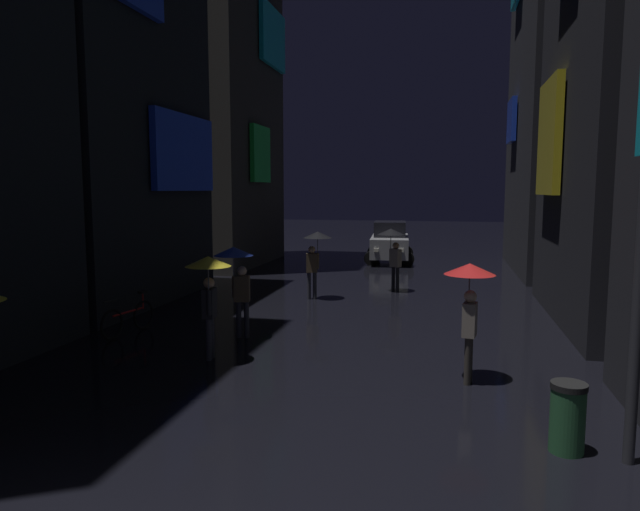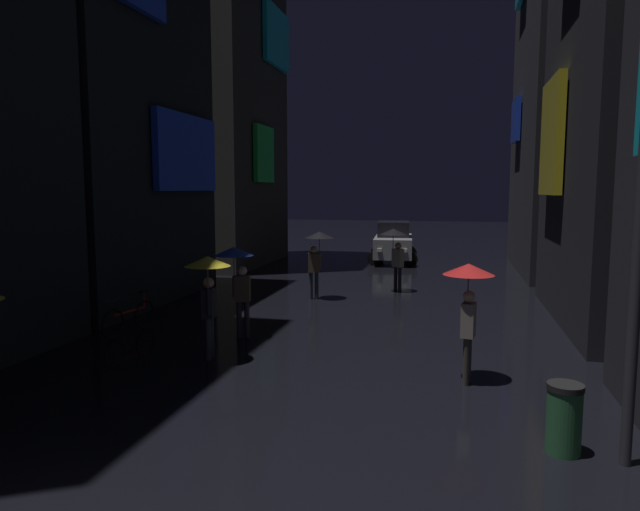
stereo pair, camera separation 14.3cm
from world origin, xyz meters
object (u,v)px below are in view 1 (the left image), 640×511
at_px(bicycle_parked_at_storefront, 129,318).
at_px(car_distant, 390,243).
at_px(pedestrian_foreground_right_red, 470,289).
at_px(trash_bin, 568,417).
at_px(pedestrian_midstreet_left_blue, 236,266).
at_px(pedestrian_midstreet_centre_black, 392,242).
at_px(pedestrian_near_crossing_yellow, 209,279).
at_px(pedestrian_far_right_black, 316,246).

bearing_deg(bicycle_parked_at_storefront, car_distant, 72.57).
xyz_separation_m(pedestrian_foreground_right_red, car_distant, (-3.03, 16.64, -0.74)).
xyz_separation_m(bicycle_parked_at_storefront, trash_bin, (8.90, -4.27, 0.08)).
bearing_deg(pedestrian_midstreet_left_blue, pedestrian_midstreet_centre_black, 66.89).
distance_m(pedestrian_midstreet_left_blue, car_distant, 14.88).
bearing_deg(trash_bin, pedestrian_midstreet_left_blue, 144.22).
bearing_deg(car_distant, pedestrian_midstreet_centre_black, -83.85).
xyz_separation_m(pedestrian_foreground_right_red, trash_bin, (1.17, -2.60, -1.20)).
xyz_separation_m(pedestrian_midstreet_left_blue, pedestrian_near_crossing_yellow, (0.11, -1.80, 0.00)).
bearing_deg(pedestrian_far_right_black, car_distant, 82.06).
height_order(pedestrian_midstreet_left_blue, pedestrian_midstreet_centre_black, same).
bearing_deg(pedestrian_near_crossing_yellow, pedestrian_midstreet_centre_black, 71.97).
xyz_separation_m(pedestrian_midstreet_left_blue, pedestrian_far_right_black, (0.71, 5.00, 0.00)).
bearing_deg(pedestrian_near_crossing_yellow, pedestrian_midstreet_left_blue, 93.38).
bearing_deg(trash_bin, bicycle_parked_at_storefront, 154.35).
xyz_separation_m(pedestrian_midstreet_left_blue, trash_bin, (6.27, -4.52, -1.20)).
bearing_deg(pedestrian_foreground_right_red, pedestrian_far_right_black, 122.32).
height_order(pedestrian_midstreet_centre_black, car_distant, pedestrian_midstreet_centre_black).
relative_size(pedestrian_near_crossing_yellow, car_distant, 0.50).
distance_m(pedestrian_midstreet_centre_black, pedestrian_near_crossing_yellow, 9.08).
relative_size(pedestrian_foreground_right_red, car_distant, 0.50).
height_order(pedestrian_foreground_right_red, trash_bin, pedestrian_foreground_right_red).
xyz_separation_m(car_distant, trash_bin, (4.20, -19.24, -0.46)).
bearing_deg(pedestrian_midstreet_centre_black, bicycle_parked_at_storefront, -128.10).
xyz_separation_m(pedestrian_far_right_black, trash_bin, (5.56, -9.52, -1.20)).
bearing_deg(pedestrian_midstreet_centre_black, pedestrian_far_right_black, -140.37).
relative_size(pedestrian_midstreet_centre_black, pedestrian_foreground_right_red, 1.00).
xyz_separation_m(pedestrian_midstreet_left_blue, car_distant, (2.07, 14.72, -0.74)).
height_order(pedestrian_midstreet_centre_black, trash_bin, pedestrian_midstreet_centre_black).
distance_m(pedestrian_near_crossing_yellow, trash_bin, 6.84).
distance_m(pedestrian_near_crossing_yellow, car_distant, 16.65).
height_order(bicycle_parked_at_storefront, trash_bin, bicycle_parked_at_storefront).
bearing_deg(pedestrian_midstreet_left_blue, bicycle_parked_at_storefront, -174.71).
height_order(pedestrian_midstreet_centre_black, pedestrian_foreground_right_red, same).
bearing_deg(car_distant, pedestrian_foreground_right_red, -79.69).
bearing_deg(pedestrian_midstreet_left_blue, car_distant, 82.01).
bearing_deg(pedestrian_midstreet_left_blue, pedestrian_foreground_right_red, -20.66).
relative_size(pedestrian_midstreet_left_blue, pedestrian_far_right_black, 1.00).
bearing_deg(pedestrian_midstreet_left_blue, trash_bin, -35.78).
xyz_separation_m(pedestrian_midstreet_left_blue, pedestrian_midstreet_centre_black, (2.92, 6.83, 0.00)).
bearing_deg(trash_bin, pedestrian_midstreet_centre_black, 106.45).
bearing_deg(pedestrian_foreground_right_red, pedestrian_midstreet_centre_black, 103.96).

